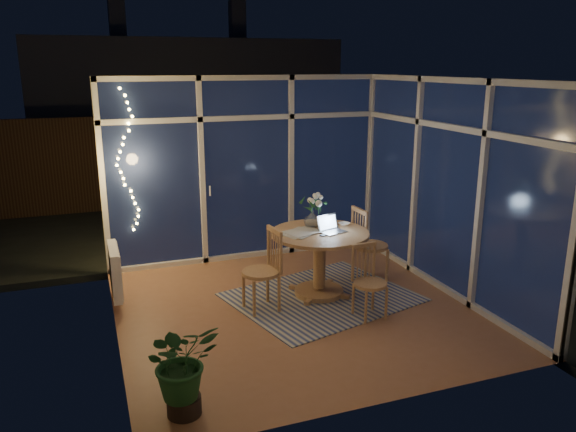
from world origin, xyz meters
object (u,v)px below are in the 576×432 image
object	(u,v)px
dining_table	(319,264)
potted_plant	(182,372)
laptop	(333,224)
chair_right	(371,244)
chair_left	(261,270)
chair_front	(370,282)
flower_vase	(312,219)

from	to	relation	value
dining_table	potted_plant	world-z (taller)	dining_table
laptop	chair_right	bearing A→B (deg)	4.40
chair_right	chair_left	bearing A→B (deg)	100.57
chair_front	potted_plant	world-z (taller)	chair_front
chair_front	potted_plant	xyz separation A→B (m)	(-2.27, -1.10, -0.04)
chair_right	dining_table	bearing A→B (deg)	100.86
chair_right	chair_front	world-z (taller)	chair_right
potted_plant	flower_vase	bearing A→B (deg)	46.49
chair_right	flower_vase	bearing A→B (deg)	86.29
chair_front	flower_vase	xyz separation A→B (m)	(-0.29, 0.98, 0.49)
potted_plant	laptop	bearing A→B (deg)	40.19
chair_right	chair_front	size ratio (longest dim) A/B	1.21
chair_right	potted_plant	xyz separation A→B (m)	(-2.79, -2.06, -0.13)
dining_table	potted_plant	size ratio (longest dim) A/B	1.56
chair_left	chair_right	xyz separation A→B (m)	(1.60, 0.37, 0.02)
chair_left	laptop	distance (m)	1.04
chair_left	potted_plant	size ratio (longest dim) A/B	1.28
chair_front	flower_vase	world-z (taller)	flower_vase
chair_front	laptop	bearing A→B (deg)	96.58
chair_front	potted_plant	distance (m)	2.52
chair_right	flower_vase	size ratio (longest dim) A/B	4.81
dining_table	chair_front	size ratio (longest dim) A/B	1.41
chair_right	laptop	size ratio (longest dim) A/B	3.43
laptop	potted_plant	bearing A→B (deg)	-157.27
chair_left	potted_plant	bearing A→B (deg)	-42.00
dining_table	chair_left	distance (m)	0.83
chair_front	laptop	distance (m)	0.87
chair_left	flower_vase	size ratio (longest dim) A/B	4.64
dining_table	chair_right	xyz separation A→B (m)	(0.80, 0.19, 0.10)
laptop	flower_vase	distance (m)	0.32
chair_front	potted_plant	size ratio (longest dim) A/B	1.10
dining_table	chair_right	bearing A→B (deg)	13.41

